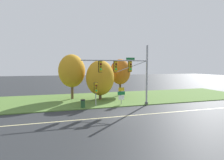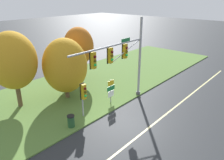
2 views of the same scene
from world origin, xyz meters
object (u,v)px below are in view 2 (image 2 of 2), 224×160
at_px(pedestrian_signal_near_kerb, 84,93).
at_px(tree_nearest_road, 13,61).
at_px(tree_behind_signpost, 79,46).
at_px(route_sign_post, 111,89).
at_px(tree_left_of_mast, 65,66).
at_px(trash_bin, 71,121).
at_px(traffic_signal_mast, 123,57).

bearing_deg(pedestrian_signal_near_kerb, tree_nearest_road, 113.81).
bearing_deg(tree_behind_signpost, route_sign_post, -107.54).
height_order(pedestrian_signal_near_kerb, tree_left_of_mast, tree_left_of_mast).
height_order(tree_left_of_mast, tree_behind_signpost, tree_behind_signpost).
relative_size(tree_nearest_road, tree_left_of_mast, 1.15).
distance_m(pedestrian_signal_near_kerb, trash_bin, 2.30).
relative_size(traffic_signal_mast, pedestrian_signal_near_kerb, 2.91).
bearing_deg(tree_left_of_mast, tree_behind_signpost, 34.10).
relative_size(tree_left_of_mast, trash_bin, 6.13).
xyz_separation_m(tree_left_of_mast, trash_bin, (-3.00, -4.29, -2.68)).
distance_m(route_sign_post, tree_behind_signpost, 7.40).
bearing_deg(trash_bin, tree_left_of_mast, 55.03).
relative_size(tree_nearest_road, tree_behind_signpost, 1.10).
relative_size(pedestrian_signal_near_kerb, trash_bin, 3.10).
distance_m(tree_left_of_mast, trash_bin, 5.88).
distance_m(traffic_signal_mast, tree_behind_signpost, 7.64).
xyz_separation_m(tree_nearest_road, tree_left_of_mast, (3.87, -1.71, -0.98)).
height_order(traffic_signal_mast, tree_nearest_road, traffic_signal_mast).
distance_m(traffic_signal_mast, tree_left_of_mast, 5.49).
relative_size(route_sign_post, trash_bin, 2.37).
bearing_deg(route_sign_post, traffic_signal_mast, -57.87).
relative_size(pedestrian_signal_near_kerb, tree_nearest_road, 0.44).
distance_m(tree_nearest_road, trash_bin, 7.08).
bearing_deg(traffic_signal_mast, tree_left_of_mast, 116.98).
bearing_deg(pedestrian_signal_near_kerb, traffic_signal_mast, -12.03).
bearing_deg(tree_left_of_mast, route_sign_post, -64.22).
distance_m(traffic_signal_mast, pedestrian_signal_near_kerb, 4.51).
bearing_deg(tree_nearest_road, tree_left_of_mast, -23.85).
bearing_deg(tree_nearest_road, tree_behind_signpost, 7.12).
distance_m(pedestrian_signal_near_kerb, tree_behind_signpost, 8.74).
xyz_separation_m(traffic_signal_mast, trash_bin, (-5.43, 0.49, -3.89)).
xyz_separation_m(traffic_signal_mast, tree_nearest_road, (-6.31, 6.49, -0.22)).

